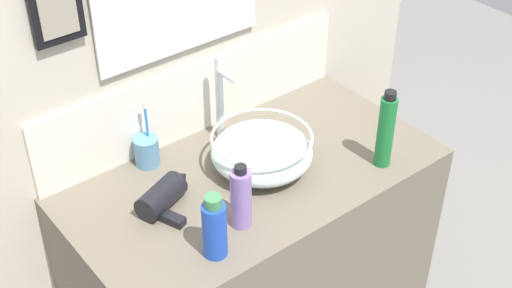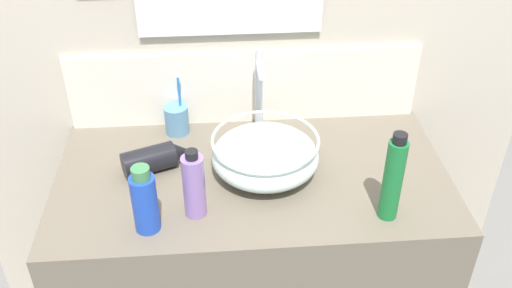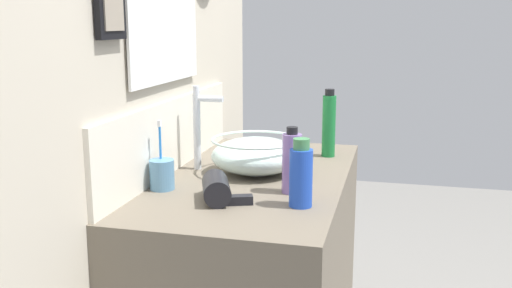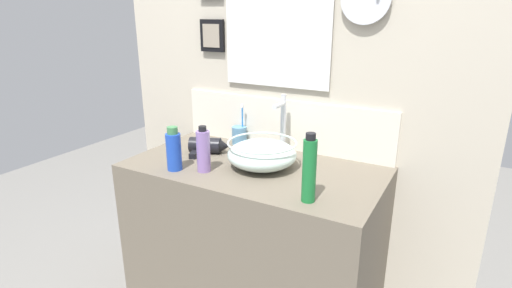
# 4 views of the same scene
# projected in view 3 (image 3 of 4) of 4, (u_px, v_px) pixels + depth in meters

# --- Properties ---
(back_panel) EXTENTS (1.78, 0.10, 2.36)m
(back_panel) POSITION_uv_depth(u_px,v_px,m) (159.00, 63.00, 1.80)
(back_panel) COLOR beige
(back_panel) RESTS_ON ground
(glass_bowl_sink) EXTENTS (0.29, 0.29, 0.11)m
(glass_bowl_sink) POSITION_uv_depth(u_px,v_px,m) (256.00, 155.00, 1.82)
(glass_bowl_sink) COLOR silver
(glass_bowl_sink) RESTS_ON vanity_counter
(faucet) EXTENTS (0.02, 0.10, 0.27)m
(faucet) POSITION_uv_depth(u_px,v_px,m) (199.00, 123.00, 1.85)
(faucet) COLOR silver
(faucet) RESTS_ON vanity_counter
(hair_drier) EXTENTS (0.20, 0.18, 0.07)m
(hair_drier) POSITION_uv_depth(u_px,v_px,m) (217.00, 187.00, 1.55)
(hair_drier) COLOR black
(hair_drier) RESTS_ON vanity_counter
(toothbrush_cup) EXTENTS (0.07, 0.07, 0.20)m
(toothbrush_cup) POSITION_uv_depth(u_px,v_px,m) (162.00, 174.00, 1.64)
(toothbrush_cup) COLOR #598CB2
(toothbrush_cup) RESTS_ON vanity_counter
(lotion_bottle) EXTENTS (0.05, 0.05, 0.24)m
(lotion_bottle) POSITION_uv_depth(u_px,v_px,m) (329.00, 125.00, 2.03)
(lotion_bottle) COLOR #197233
(lotion_bottle) RESTS_ON vanity_counter
(shampoo_bottle) EXTENTS (0.06, 0.06, 0.19)m
(shampoo_bottle) POSITION_uv_depth(u_px,v_px,m) (292.00, 162.00, 1.60)
(shampoo_bottle) COLOR #8C6BB2
(shampoo_bottle) RESTS_ON vanity_counter
(spray_bottle) EXTENTS (0.06, 0.06, 0.18)m
(spray_bottle) POSITION_uv_depth(u_px,v_px,m) (301.00, 175.00, 1.48)
(spray_bottle) COLOR blue
(spray_bottle) RESTS_ON vanity_counter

